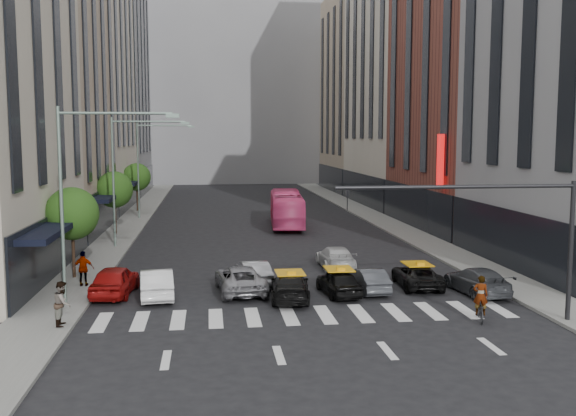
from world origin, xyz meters
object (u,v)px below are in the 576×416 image
object	(u,v)px
car_white_front	(157,283)
taxi_center	(339,282)
pedestrian_far	(84,269)
car_red	(115,280)
motorcycle	(480,310)
pedestrian_near	(62,303)
streetlamp_near	(83,179)
streetlamp_far	(148,157)
bus	(287,209)
streetlamp_mid	(127,164)
taxi_left	(290,286)

from	to	relation	value
car_white_front	taxi_center	distance (m)	8.92
pedestrian_far	taxi_center	bearing A→B (deg)	171.07
car_red	motorcycle	xyz separation A→B (m)	(16.07, -6.41, -0.29)
motorcycle	car_white_front	bearing A→B (deg)	-5.15
pedestrian_near	pedestrian_far	distance (m)	7.06
car_red	pedestrian_near	world-z (taller)	pedestrian_near
streetlamp_near	pedestrian_near	size ratio (longest dim) A/B	4.92
car_white_front	pedestrian_near	world-z (taller)	pedestrian_near
streetlamp_far	motorcycle	xyz separation A→B (m)	(17.03, -36.22, -5.44)
bus	streetlamp_far	bearing A→B (deg)	-22.97
streetlamp_far	car_red	bearing A→B (deg)	-88.15
streetlamp_mid	pedestrian_far	size ratio (longest dim) A/B	4.95
car_white_front	taxi_left	world-z (taller)	car_white_front
streetlamp_far	motorcycle	world-z (taller)	streetlamp_far
motorcycle	streetlamp_far	bearing A→B (deg)	-47.84
streetlamp_mid	bus	distance (m)	16.22
bus	car_red	bearing A→B (deg)	68.57
car_red	taxi_center	world-z (taller)	car_red
streetlamp_mid	car_red	xyz separation A→B (m)	(0.96, -13.81, -5.15)
bus	pedestrian_far	world-z (taller)	bus
motorcycle	pedestrian_near	size ratio (longest dim) A/B	0.97
car_white_front	pedestrian_far	bearing A→B (deg)	-36.74
car_red	bus	xyz separation A→B (m)	(11.39, 23.37, 0.78)
taxi_left	pedestrian_far	distance (m)	10.85
pedestrian_far	streetlamp_far	bearing A→B (deg)	-87.84
car_white_front	motorcycle	bearing A→B (deg)	152.23
car_white_front	motorcycle	xyz separation A→B (m)	(13.99, -5.69, -0.25)
streetlamp_mid	taxi_left	size ratio (longest dim) A/B	2.01
pedestrian_near	streetlamp_far	bearing A→B (deg)	-2.06
streetlamp_near	car_white_front	xyz separation A→B (m)	(3.04, 1.46, -5.19)
streetlamp_mid	bus	bearing A→B (deg)	37.73
bus	motorcycle	distance (m)	30.17
car_white_front	bus	world-z (taller)	bus
streetlamp_near	car_red	size ratio (longest dim) A/B	2.03
streetlamp_near	taxi_center	distance (m)	13.08
streetlamp_mid	car_red	distance (m)	14.77
streetlamp_near	bus	world-z (taller)	streetlamp_near
bus	motorcycle	world-z (taller)	bus
streetlamp_near	taxi_left	xyz separation A→B (m)	(9.43, 0.30, -5.25)
pedestrian_near	pedestrian_far	world-z (taller)	pedestrian_near
car_white_front	motorcycle	world-z (taller)	car_white_front
bus	pedestrian_near	distance (m)	31.48
streetlamp_near	motorcycle	world-z (taller)	streetlamp_near
streetlamp_mid	pedestrian_far	xyz separation A→B (m)	(-0.83, -12.20, -4.85)
bus	pedestrian_far	bearing A→B (deg)	63.35
car_white_front	taxi_center	world-z (taller)	car_white_front
pedestrian_near	car_red	bearing A→B (deg)	-15.11
car_red	taxi_center	xyz separation A→B (m)	(10.98, -1.28, -0.11)
streetlamp_near	streetlamp_mid	world-z (taller)	same
streetlamp_far	pedestrian_far	bearing A→B (deg)	-91.69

